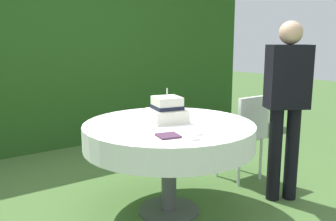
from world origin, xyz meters
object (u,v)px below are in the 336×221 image
standing_person (287,99)px  serving_plate_near (194,133)px  wedding_cake (167,110)px  garden_chair (245,129)px  serving_plate_far (192,138)px  cake_table (169,136)px  napkin_stack (168,136)px

standing_person → serving_plate_near: bearing=179.6°
serving_plate_near → wedding_cake: bearing=79.2°
wedding_cake → garden_chair: wedding_cake is taller
serving_plate_far → standing_person: size_ratio=0.07×
serving_plate_near → serving_plate_far: size_ratio=1.26×
wedding_cake → serving_plate_far: wedding_cake is taller
wedding_cake → serving_plate_far: 0.59m
cake_table → wedding_cake: bearing=64.6°
garden_chair → standing_person: (-0.06, -0.52, 0.39)m
garden_chair → napkin_stack: bearing=-160.4°
napkin_stack → garden_chair: size_ratio=0.17×
serving_plate_far → napkin_stack: size_ratio=0.70×
serving_plate_near → napkin_stack: (-0.19, 0.05, 0.00)m
wedding_cake → garden_chair: bearing=3.4°
cake_table → standing_person: (0.99, -0.39, 0.26)m
cake_table → serving_plate_far: serving_plate_far is taller
cake_table → wedding_cake: wedding_cake is taller
cake_table → serving_plate_far: (-0.15, -0.49, 0.11)m
serving_plate_near → garden_chair: bearing=24.9°
cake_table → serving_plate_near: bearing=-98.1°
napkin_stack → standing_person: standing_person is taller
garden_chair → serving_plate_far: bearing=-152.9°
wedding_cake → standing_person: standing_person is taller
wedding_cake → standing_person: bearing=-25.7°
napkin_stack → serving_plate_far: bearing=-57.8°
cake_table → serving_plate_far: 0.52m
serving_plate_far → garden_chair: garden_chair is taller
wedding_cake → napkin_stack: (-0.28, -0.40, -0.09)m
cake_table → serving_plate_near: (-0.06, -0.39, 0.11)m
napkin_stack → garden_chair: garden_chair is taller
standing_person → cake_table: bearing=158.2°
serving_plate_far → cake_table: bearing=72.8°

